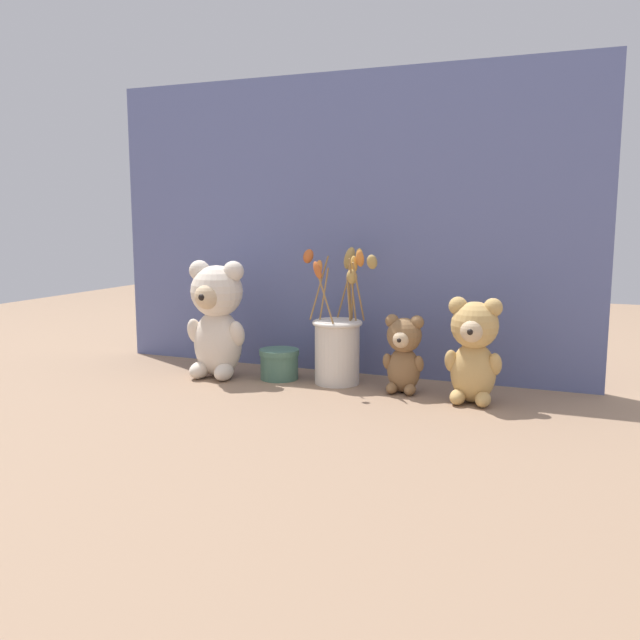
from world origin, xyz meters
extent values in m
plane|color=#8E7056|center=(0.00, 0.00, 0.00)|extent=(4.00, 4.00, 0.00)
cube|color=slate|center=(0.00, 0.17, 0.39)|extent=(1.31, 0.02, 0.77)
ellipsoid|color=beige|center=(-0.27, -0.01, 0.09)|extent=(0.13, 0.11, 0.17)
sphere|color=beige|center=(-0.27, -0.01, 0.22)|extent=(0.13, 0.13, 0.13)
sphere|color=#D1B289|center=(-0.27, -0.06, 0.21)|extent=(0.06, 0.06, 0.06)
sphere|color=black|center=(-0.27, -0.08, 0.21)|extent=(0.02, 0.02, 0.02)
sphere|color=beige|center=(-0.22, -0.01, 0.27)|extent=(0.05, 0.05, 0.05)
sphere|color=beige|center=(-0.32, -0.01, 0.27)|extent=(0.05, 0.05, 0.05)
ellipsoid|color=beige|center=(-0.21, -0.02, 0.12)|extent=(0.04, 0.06, 0.08)
ellipsoid|color=beige|center=(-0.33, -0.02, 0.12)|extent=(0.04, 0.06, 0.08)
ellipsoid|color=beige|center=(-0.24, -0.04, 0.02)|extent=(0.05, 0.07, 0.04)
ellipsoid|color=beige|center=(-0.31, -0.05, 0.02)|extent=(0.05, 0.07, 0.04)
ellipsoid|color=tan|center=(0.38, -0.01, 0.07)|extent=(0.10, 0.08, 0.14)
sphere|color=tan|center=(0.38, -0.01, 0.17)|extent=(0.10, 0.10, 0.10)
sphere|color=#D1B289|center=(0.38, -0.05, 0.17)|extent=(0.05, 0.05, 0.05)
sphere|color=black|center=(0.38, -0.07, 0.17)|extent=(0.01, 0.01, 0.01)
sphere|color=tan|center=(0.42, -0.01, 0.21)|extent=(0.04, 0.04, 0.04)
sphere|color=tan|center=(0.34, -0.01, 0.21)|extent=(0.04, 0.04, 0.04)
ellipsoid|color=tan|center=(0.43, -0.02, 0.09)|extent=(0.03, 0.05, 0.06)
ellipsoid|color=tan|center=(0.33, -0.02, 0.09)|extent=(0.03, 0.05, 0.06)
ellipsoid|color=tan|center=(0.41, -0.04, 0.02)|extent=(0.03, 0.05, 0.03)
ellipsoid|color=tan|center=(0.35, -0.04, 0.02)|extent=(0.03, 0.05, 0.03)
ellipsoid|color=olive|center=(0.21, 0.01, 0.05)|extent=(0.08, 0.07, 0.11)
sphere|color=olive|center=(0.21, 0.01, 0.14)|extent=(0.08, 0.08, 0.08)
sphere|color=#D1B289|center=(0.21, -0.02, 0.13)|extent=(0.04, 0.04, 0.04)
sphere|color=black|center=(0.22, -0.03, 0.13)|extent=(0.01, 0.01, 0.01)
sphere|color=olive|center=(0.24, 0.02, 0.17)|extent=(0.03, 0.03, 0.03)
sphere|color=olive|center=(0.18, 0.01, 0.17)|extent=(0.03, 0.03, 0.03)
ellipsoid|color=olive|center=(0.25, 0.01, 0.07)|extent=(0.02, 0.04, 0.05)
ellipsoid|color=olive|center=(0.18, 0.01, 0.07)|extent=(0.02, 0.04, 0.05)
ellipsoid|color=olive|center=(0.24, -0.01, 0.01)|extent=(0.03, 0.04, 0.03)
ellipsoid|color=olive|center=(0.19, -0.01, 0.01)|extent=(0.03, 0.04, 0.03)
cylinder|color=silver|center=(0.04, 0.04, 0.08)|extent=(0.11, 0.11, 0.16)
torus|color=silver|center=(0.04, 0.04, 0.15)|extent=(0.12, 0.12, 0.01)
cylinder|color=#9E7542|center=(-0.02, 0.05, 0.23)|extent=(0.03, 0.07, 0.16)
ellipsoid|color=#C65B28|center=(-0.05, 0.06, 0.31)|extent=(0.04, 0.04, 0.04)
cylinder|color=#9E7542|center=(0.07, 0.03, 0.21)|extent=(0.01, 0.02, 0.11)
ellipsoid|color=tan|center=(0.08, 0.03, 0.27)|extent=(0.03, 0.03, 0.04)
cylinder|color=#9E7542|center=(0.07, 0.05, 0.24)|extent=(0.02, 0.03, 0.16)
ellipsoid|color=gold|center=(0.09, 0.06, 0.31)|extent=(0.03, 0.03, 0.04)
cylinder|color=#9E7542|center=(0.07, 0.04, 0.23)|extent=(0.01, 0.02, 0.14)
ellipsoid|color=gold|center=(0.08, 0.04, 0.30)|extent=(0.02, 0.02, 0.04)
cylinder|color=#9E7542|center=(0.00, 0.05, 0.22)|extent=(0.01, 0.04, 0.13)
ellipsoid|color=orange|center=(-0.02, 0.05, 0.28)|extent=(0.02, 0.03, 0.04)
cylinder|color=#9E7542|center=(0.04, 0.08, 0.23)|extent=(0.05, 0.01, 0.15)
ellipsoid|color=tan|center=(0.05, 0.10, 0.31)|extent=(0.04, 0.03, 0.06)
cylinder|color=#9E7542|center=(0.02, -0.01, 0.22)|extent=(0.06, 0.02, 0.13)
ellipsoid|color=#C65B28|center=(0.02, -0.03, 0.29)|extent=(0.04, 0.03, 0.05)
cylinder|color=#9E7542|center=(0.09, 0.03, 0.23)|extent=(0.01, 0.07, 0.15)
ellipsoid|color=tan|center=(0.13, 0.03, 0.30)|extent=(0.03, 0.04, 0.04)
cylinder|color=#9E7542|center=(0.08, 0.03, 0.23)|extent=(0.01, 0.04, 0.15)
ellipsoid|color=orange|center=(0.10, 0.03, 0.31)|extent=(0.02, 0.03, 0.04)
cylinder|color=#47705B|center=(-0.11, 0.03, 0.03)|extent=(0.10, 0.10, 0.06)
cylinder|color=#47705B|center=(-0.11, 0.03, 0.07)|extent=(0.10, 0.10, 0.01)
camera|label=1|loc=(0.61, -1.50, 0.41)|focal=38.00mm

